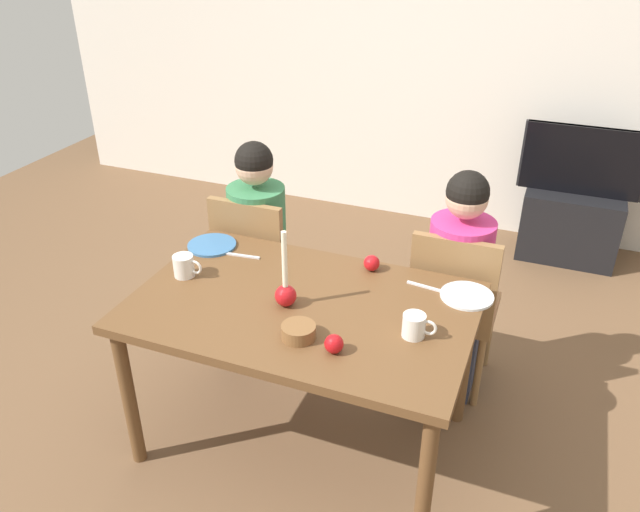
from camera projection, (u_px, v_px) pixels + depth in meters
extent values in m
plane|color=brown|center=(304.00, 437.00, 2.97)|extent=(7.68, 7.68, 0.00)
cube|color=silver|center=(446.00, 48.00, 4.45)|extent=(6.40, 0.10, 2.60)
cube|color=brown|center=(302.00, 307.00, 2.61)|extent=(1.40, 0.90, 0.04)
cylinder|color=brown|center=(129.00, 398.00, 2.69)|extent=(0.06, 0.06, 0.71)
cylinder|color=brown|center=(425.00, 487.00, 2.27)|extent=(0.06, 0.06, 0.71)
cylinder|color=brown|center=(220.00, 303.00, 3.32)|extent=(0.06, 0.06, 0.71)
cylinder|color=brown|center=(465.00, 360.00, 2.91)|extent=(0.06, 0.06, 0.71)
cube|color=olive|center=(264.00, 268.00, 3.49)|extent=(0.40, 0.40, 0.04)
cube|color=olive|center=(246.00, 243.00, 3.22)|extent=(0.40, 0.04, 0.45)
cylinder|color=olive|center=(305.00, 293.00, 3.68)|extent=(0.04, 0.04, 0.41)
cylinder|color=olive|center=(252.00, 282.00, 3.79)|extent=(0.04, 0.04, 0.41)
cylinder|color=olive|center=(280.00, 325.00, 3.41)|extent=(0.04, 0.04, 0.41)
cylinder|color=olive|center=(225.00, 312.00, 3.52)|extent=(0.04, 0.04, 0.41)
cube|color=olive|center=(455.00, 308.00, 3.15)|extent=(0.40, 0.40, 0.04)
cube|color=olive|center=(453.00, 283.00, 2.88)|extent=(0.40, 0.04, 0.45)
cylinder|color=olive|center=(489.00, 333.00, 3.34)|extent=(0.04, 0.04, 0.41)
cylinder|color=olive|center=(426.00, 319.00, 3.45)|extent=(0.04, 0.04, 0.41)
cylinder|color=olive|center=(478.00, 372.00, 3.07)|extent=(0.04, 0.04, 0.41)
cylinder|color=olive|center=(410.00, 355.00, 3.18)|extent=(0.04, 0.04, 0.41)
cube|color=#33384C|center=(262.00, 304.00, 3.55)|extent=(0.28, 0.28, 0.45)
cylinder|color=#387A4C|center=(258.00, 230.00, 3.32)|extent=(0.30, 0.30, 0.48)
sphere|color=tan|center=(254.00, 166.00, 3.15)|extent=(0.19, 0.19, 0.19)
sphere|color=black|center=(254.00, 161.00, 3.13)|extent=(0.19, 0.19, 0.19)
cube|color=#33384C|center=(449.00, 346.00, 3.21)|extent=(0.28, 0.28, 0.45)
cylinder|color=#D1337A|center=(459.00, 267.00, 2.98)|extent=(0.30, 0.30, 0.48)
sphere|color=tan|center=(467.00, 198.00, 2.81)|extent=(0.19, 0.19, 0.19)
sphere|color=black|center=(468.00, 192.00, 2.79)|extent=(0.19, 0.19, 0.19)
cube|color=black|center=(569.00, 225.00, 4.39)|extent=(0.64, 0.40, 0.48)
cube|color=black|center=(583.00, 161.00, 4.16)|extent=(0.79, 0.04, 0.46)
cube|color=black|center=(583.00, 161.00, 4.16)|extent=(0.76, 0.05, 0.46)
sphere|color=red|center=(286.00, 296.00, 2.57)|extent=(0.09, 0.09, 0.09)
cylinder|color=#EFE5C6|center=(284.00, 260.00, 2.49)|extent=(0.02, 0.02, 0.25)
cylinder|color=teal|center=(212.00, 245.00, 3.04)|extent=(0.23, 0.23, 0.01)
cylinder|color=silver|center=(467.00, 296.00, 2.64)|extent=(0.22, 0.22, 0.01)
cylinder|color=silver|center=(184.00, 266.00, 2.78)|extent=(0.09, 0.09, 0.10)
torus|color=silver|center=(195.00, 267.00, 2.75)|extent=(0.07, 0.01, 0.07)
cylinder|color=silver|center=(414.00, 326.00, 2.39)|extent=(0.09, 0.09, 0.09)
torus|color=silver|center=(429.00, 328.00, 2.37)|extent=(0.06, 0.01, 0.06)
cube|color=silver|center=(241.00, 256.00, 2.95)|extent=(0.18, 0.03, 0.01)
cube|color=silver|center=(427.00, 287.00, 2.71)|extent=(0.18, 0.04, 0.01)
cylinder|color=brown|center=(299.00, 332.00, 2.39)|extent=(0.13, 0.13, 0.05)
sphere|color=red|center=(372.00, 263.00, 2.82)|extent=(0.07, 0.07, 0.07)
sphere|color=red|center=(334.00, 344.00, 2.31)|extent=(0.07, 0.07, 0.07)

